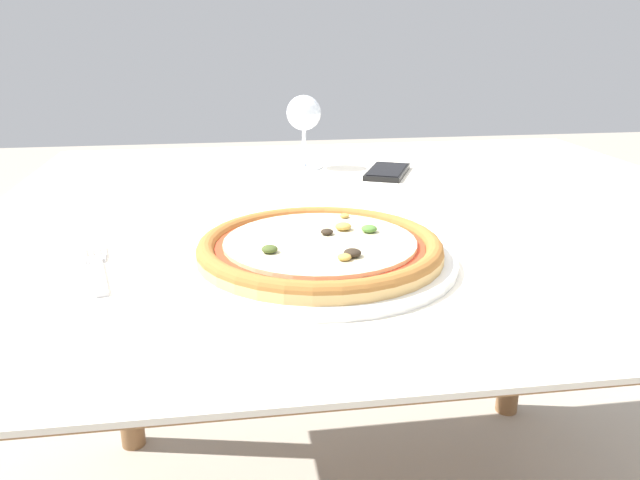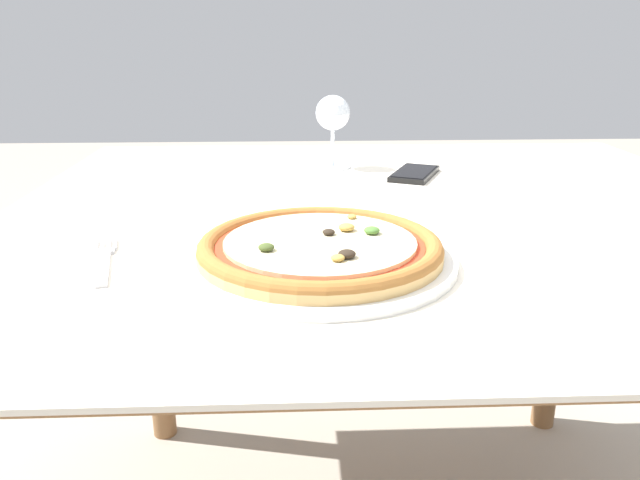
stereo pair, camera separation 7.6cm
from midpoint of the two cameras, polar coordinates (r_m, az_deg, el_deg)
dining_table at (r=1.05m, az=8.43°, el=-1.26°), size 1.24×1.12×0.75m
pizza_plate at (r=0.76m, az=2.85°, el=-0.98°), size 0.33×0.33×0.04m
fork at (r=0.80m, az=-16.64°, el=-1.73°), size 0.06×0.17×0.00m
wine_glass_far_left at (r=1.28m, az=2.90°, el=11.20°), size 0.08×0.08×0.15m
cell_phone at (r=1.24m, az=10.39°, el=5.99°), size 0.12×0.16×0.01m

